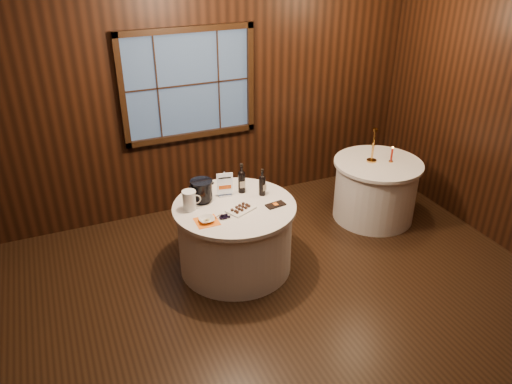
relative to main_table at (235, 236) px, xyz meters
name	(u,v)px	position (x,y,z in m)	size (l,w,h in m)	color
ground	(274,324)	(0.00, -1.00, -0.39)	(6.00, 6.00, 0.00)	black
back_wall	(189,93)	(0.00, 1.48, 1.16)	(6.00, 0.10, 3.00)	black
main_table	(235,236)	(0.00, 0.00, 0.00)	(1.28, 1.28, 0.77)	white
side_table	(375,190)	(2.00, 0.30, 0.00)	(1.08, 1.08, 0.77)	white
sign_stand	(225,188)	(-0.02, 0.23, 0.48)	(0.17, 0.11, 0.28)	#B7B6BE
port_bottle_left	(242,180)	(0.18, 0.24, 0.53)	(0.08, 0.09, 0.33)	black
port_bottle_right	(262,184)	(0.35, 0.09, 0.51)	(0.07, 0.08, 0.30)	black
ice_bucket	(202,190)	(-0.28, 0.21, 0.51)	(0.23, 0.23, 0.24)	black
chocolate_plate	(241,209)	(0.02, -0.12, 0.40)	(0.33, 0.28, 0.04)	white
chocolate_box	(276,205)	(0.39, -0.18, 0.39)	(0.20, 0.10, 0.02)	black
grape_bunch	(224,216)	(-0.18, -0.20, 0.40)	(0.18, 0.09, 0.04)	black
glass_pitcher	(190,200)	(-0.44, 0.10, 0.49)	(0.19, 0.14, 0.21)	white
orange_napkin	(207,222)	(-0.36, -0.20, 0.38)	(0.22, 0.22, 0.00)	orange
cracker_bowl	(207,220)	(-0.36, -0.20, 0.41)	(0.15, 0.15, 0.04)	white
brass_candlestick	(373,150)	(1.93, 0.35, 0.54)	(0.12, 0.12, 0.43)	gold
red_candle	(392,156)	(2.14, 0.24, 0.46)	(0.06, 0.06, 0.20)	gold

